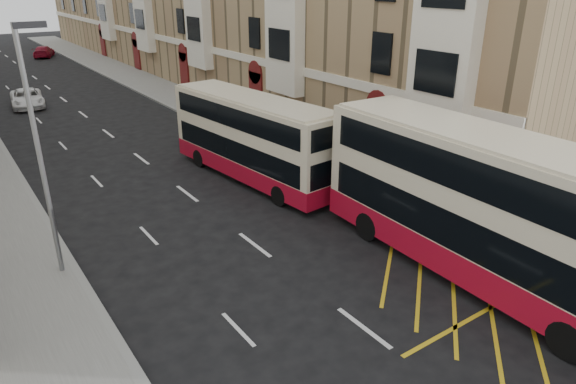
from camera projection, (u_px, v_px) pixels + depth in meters
pavement_right at (207, 109)px, 38.57m from camera, size 4.00×120.00×0.15m
kerb_right at (182, 113)px, 37.52m from camera, size 0.25×120.00×0.15m
road_markings at (50, 89)px, 45.72m from camera, size 10.00×110.00×0.01m
guard_railing at (458, 223)px, 19.01m from camera, size 0.06×6.56×1.01m
street_lamp_near at (39, 143)px, 15.63m from camera, size 0.93×0.18×8.00m
double_decker_front at (484, 209)px, 16.29m from camera, size 3.25×12.41×4.91m
double_decker_rear at (253, 139)px, 24.70m from camera, size 3.39×10.51×4.12m
pedestrian_mid at (549, 222)px, 18.97m from camera, size 0.84×0.70×1.53m
pedestrian_far at (454, 215)px, 19.35m from camera, size 1.06×0.84×1.68m
white_van at (27, 98)px, 39.30m from camera, size 2.75×5.05×1.34m
car_red at (44, 52)px, 63.47m from camera, size 3.45×5.04×1.36m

